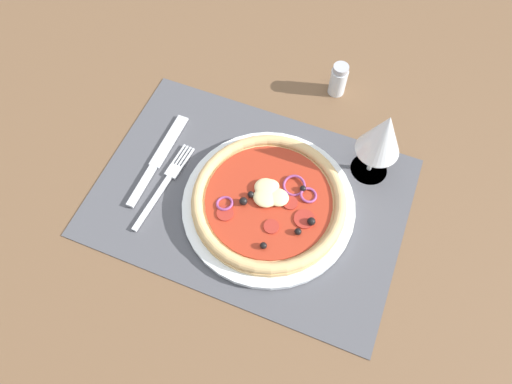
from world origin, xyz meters
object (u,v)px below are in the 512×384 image
plate (268,205)px  wine_glass (383,136)px  knife (159,158)px  pepper_shaker (338,80)px  fork (166,182)px  pizza (269,200)px

plate → wine_glass: bearing=44.4°
knife → pepper_shaker: (24.42, 26.72, 2.60)cm
fork → knife: knife is taller
plate → pizza: 1.65cm
pizza → pepper_shaker: size_ratio=3.78×
plate → wine_glass: 21.19cm
knife → wine_glass: bearing=-70.7°
plate → knife: plate is taller
plate → fork: bearing=-172.8°
plate → fork: size_ratio=1.58×
plate → pizza: bearing=24.5°
fork → wine_glass: wine_glass is taller
plate → fork: (-17.89, -2.26, -0.34)cm
wine_glass → pepper_shaker: bearing=125.4°
knife → pepper_shaker: pepper_shaker is taller
plate → pizza: size_ratio=1.13×
pizza → knife: pizza is taller
pizza → pepper_shaker: (3.11, 28.19, 0.65)cm
knife → plate: bearing=-93.5°
plate → knife: (-21.29, 1.48, -0.30)cm
knife → pepper_shaker: size_ratio=2.99×
knife → wine_glass: size_ratio=1.34×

